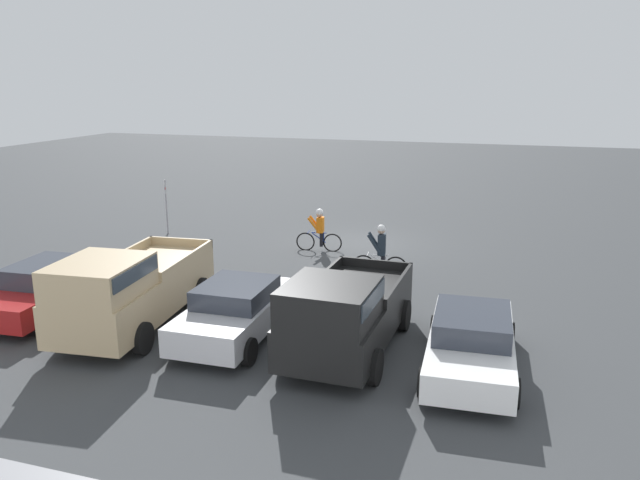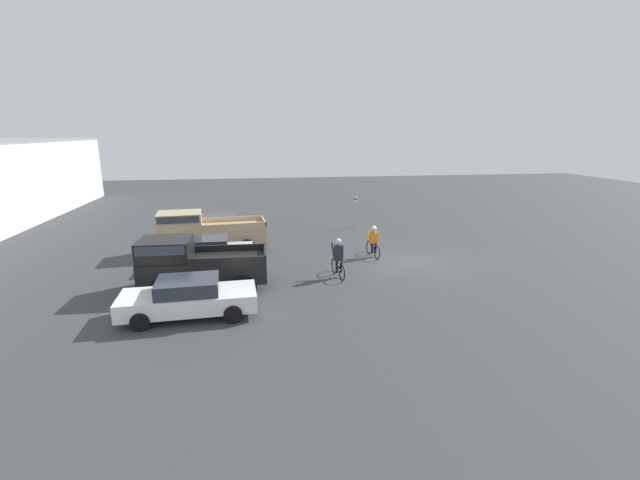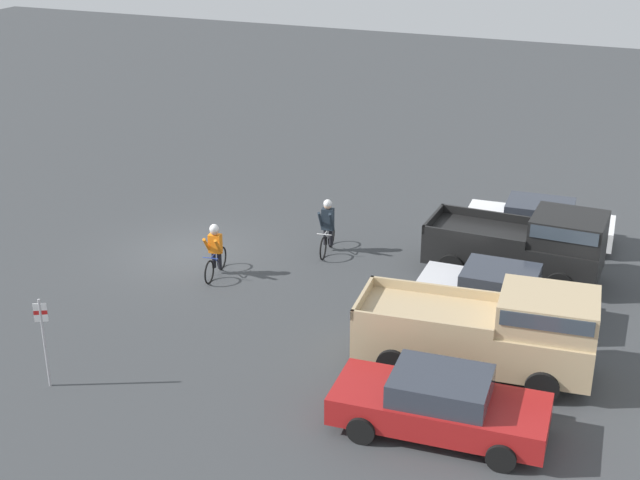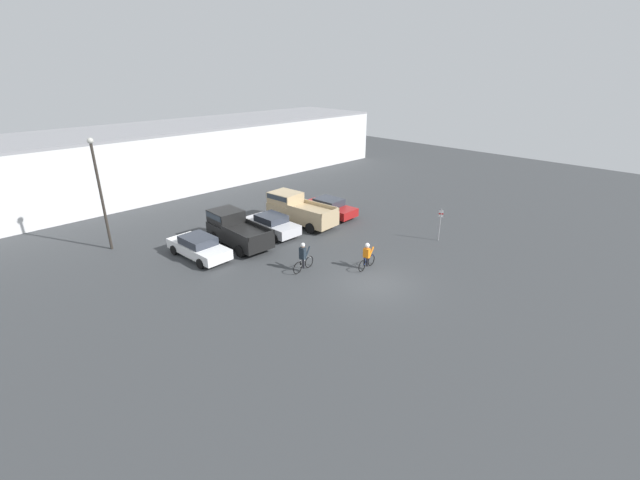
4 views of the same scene
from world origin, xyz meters
The scene contains 11 objects.
ground_plane centered at (0.00, 0.00, 0.00)m, with size 80.00×80.00×0.00m, color #383A3D.
warehouse_building centered at (0.00, 27.14, 2.81)m, with size 51.40×10.28×5.61m.
sedan_0 centered at (-4.92, 9.77, 0.67)m, with size 2.11×4.62×1.34m.
pickup_truck_0 centered at (-2.11, 9.93, 1.07)m, with size 2.31×4.99×2.07m.
sedan_1 centered at (0.68, 9.67, 0.70)m, with size 2.02×4.27×1.39m.
pickup_truck_1 centered at (3.44, 10.06, 1.11)m, with size 2.57×5.61×2.15m.
sedan_2 centered at (6.28, 9.58, 0.69)m, with size 2.17×4.57×1.38m.
cyclist_0 centered at (1.14, 1.52, 0.83)m, with size 1.70×0.50×1.61m.
cyclist_1 centered at (-1.65, 3.90, 0.87)m, with size 1.75×0.51×1.74m.
fire_lane_sign centered at (7.89, 0.85, 1.34)m, with size 0.17×0.27×2.21m.
lamppost centered at (-8.30, 14.85, 4.11)m, with size 0.36×0.36×7.04m.
Camera 4 is at (-16.51, -12.47, 10.95)m, focal length 24.00 mm.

